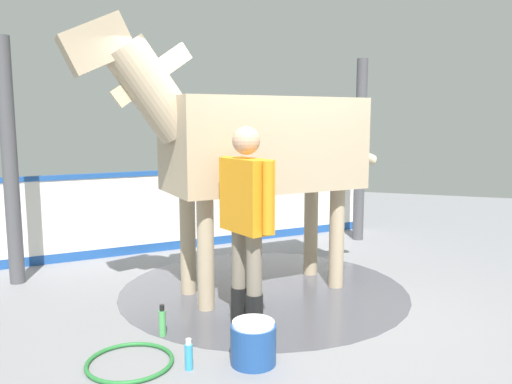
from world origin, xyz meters
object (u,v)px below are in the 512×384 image
(horse, at_px, (252,143))
(bottle_spray, at_px, (162,322))
(handler, at_px, (246,214))
(hose_coil, at_px, (130,362))
(wash_bucket, at_px, (253,343))
(bottle_shampoo, at_px, (189,355))

(horse, height_order, bottle_spray, horse)
(handler, distance_m, hose_coil, 1.46)
(wash_bucket, bearing_deg, bottle_shampoo, 119.82)
(wash_bucket, xyz_separation_m, bottle_shampoo, (-0.24, 0.41, -0.05))
(horse, height_order, wash_bucket, horse)
(bottle_shampoo, xyz_separation_m, bottle_spray, (0.46, 0.47, 0.02))
(handler, xyz_separation_m, bottle_shampoo, (-0.81, 0.16, -0.91))
(wash_bucket, distance_m, bottle_spray, 0.91)
(bottle_spray, bearing_deg, wash_bucket, -104.19)
(bottle_spray, bearing_deg, bottle_shampoo, -134.62)
(bottle_shampoo, distance_m, bottle_spray, 0.65)
(horse, xyz_separation_m, wash_bucket, (-1.52, -0.53, -1.40))
(bottle_shampoo, bearing_deg, horse, 3.67)
(horse, height_order, bottle_shampoo, horse)
(wash_bucket, height_order, hose_coil, wash_bucket)
(wash_bucket, distance_m, hose_coil, 0.93)
(handler, height_order, hose_coil, handler)
(handler, distance_m, wash_bucket, 1.06)
(hose_coil, bearing_deg, handler, -34.54)
(wash_bucket, distance_m, bottle_shampoo, 0.48)
(handler, bearing_deg, hose_coil, -178.09)
(bottle_shampoo, height_order, hose_coil, bottle_shampoo)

